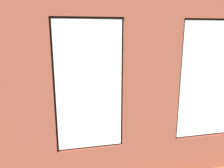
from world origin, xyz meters
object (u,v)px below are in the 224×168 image
at_px(remote_gray, 102,107).
at_px(coffee_table, 102,109).
at_px(potted_plant_beside_window_right, 46,145).
at_px(potted_plant_between_couches, 196,117).
at_px(potted_plant_near_tv, 25,113).
at_px(couch_by_window, 139,141).
at_px(candle_jar, 113,104).
at_px(papasan_chair, 84,88).
at_px(potted_plant_by_left_couch, 169,94).
at_px(cup_ceramic, 89,109).
at_px(table_plant_small, 106,104).
at_px(potted_plant_corner_near_left, 164,79).
at_px(media_console, 11,116).
at_px(couch_left, 201,108).
at_px(potted_plant_foreground_right, 33,85).
at_px(tv_flatscreen, 9,93).

bearing_deg(remote_gray, coffee_table, -35.08).
xyz_separation_m(potted_plant_beside_window_right, potted_plant_between_couches, (-3.20, -0.16, 0.23)).
height_order(coffee_table, potted_plant_near_tv, potted_plant_near_tv).
height_order(couch_by_window, candle_jar, couch_by_window).
relative_size(papasan_chair, potted_plant_by_left_couch, 1.60).
bearing_deg(cup_ceramic, table_plant_small, 180.00).
xyz_separation_m(table_plant_small, potted_plant_corner_near_left, (-3.03, -2.65, 0.04)).
height_order(coffee_table, media_console, media_console).
xyz_separation_m(couch_left, potted_plant_foreground_right, (5.19, -2.95, 0.29)).
relative_size(couch_left, table_plant_small, 6.96).
bearing_deg(table_plant_small, potted_plant_corner_near_left, -138.79).
height_order(table_plant_small, potted_plant_foreground_right, potted_plant_foreground_right).
relative_size(papasan_chair, potted_plant_corner_near_left, 0.80).
distance_m(couch_by_window, media_console, 3.71).
bearing_deg(potted_plant_foreground_right, potted_plant_between_couches, 132.24).
xyz_separation_m(coffee_table, table_plant_small, (-0.10, 0.12, 0.20)).
xyz_separation_m(coffee_table, potted_plant_between_couches, (-1.80, 1.93, 0.38)).
distance_m(papasan_chair, potted_plant_between_couches, 4.77).
xyz_separation_m(couch_left, cup_ceramic, (3.36, -0.34, 0.12)).
height_order(table_plant_small, remote_gray, table_plant_small).
distance_m(candle_jar, tv_flatscreen, 2.92).
relative_size(candle_jar, potted_plant_between_couches, 0.08).
height_order(potted_plant_beside_window_right, potted_plant_by_left_couch, potted_plant_beside_window_right).
relative_size(cup_ceramic, media_console, 0.08).
relative_size(couch_left, potted_plant_corner_near_left, 1.45).
height_order(cup_ceramic, remote_gray, cup_ceramic).
height_order(media_console, potted_plant_near_tv, potted_plant_near_tv).
bearing_deg(candle_jar, potted_plant_corner_near_left, -139.11).
relative_size(candle_jar, media_console, 0.10).
distance_m(potted_plant_foreground_right, potted_plant_between_couches, 5.99).
xyz_separation_m(tv_flatscreen, potted_plant_foreground_right, (-0.30, -2.27, -0.32)).
xyz_separation_m(remote_gray, potted_plant_corner_near_left, (-3.13, -2.54, 0.17)).
bearing_deg(coffee_table, papasan_chair, -81.88).
relative_size(couch_left, potted_plant_foreground_right, 1.64).
bearing_deg(cup_ceramic, candle_jar, -161.19).
bearing_deg(potted_plant_beside_window_right, potted_plant_corner_near_left, -134.33).
bearing_deg(media_console, couch_left, 172.97).
height_order(potted_plant_near_tv, potted_plant_beside_window_right, potted_plant_near_tv).
xyz_separation_m(coffee_table, cup_ceramic, (0.39, 0.12, 0.09)).
bearing_deg(couch_left, potted_plant_corner_near_left, -178.33).
relative_size(coffee_table, media_console, 1.33).
xyz_separation_m(remote_gray, potted_plant_beside_window_right, (1.40, 2.10, 0.09)).
bearing_deg(potted_plant_beside_window_right, potted_plant_foreground_right, -79.90).
bearing_deg(papasan_chair, couch_left, 140.00).
xyz_separation_m(papasan_chair, potted_plant_near_tv, (1.64, 3.03, 0.25)).
bearing_deg(table_plant_small, potted_plant_foreground_right, -48.45).
bearing_deg(potted_plant_by_left_couch, table_plant_small, 22.46).
height_order(couch_by_window, tv_flatscreen, tv_flatscreen).
bearing_deg(papasan_chair, cup_ceramic, 88.60).
xyz_separation_m(media_console, potted_plant_corner_near_left, (-5.65, -2.31, 0.30)).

